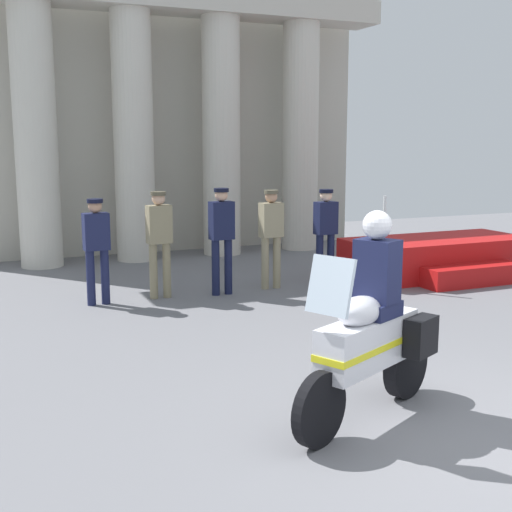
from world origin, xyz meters
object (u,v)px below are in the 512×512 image
Objects in this scene: reviewing_stand at (440,258)px; officer_in_row_0 at (97,243)px; officer_in_row_2 at (222,232)px; officer_in_row_4 at (326,229)px; motorcycle_with_rider at (372,333)px; officer_in_row_1 at (159,236)px; officer_in_row_3 at (271,231)px.

officer_in_row_0 is at bearing 177.94° from reviewing_stand.
officer_in_row_2 is 1.93m from officer_in_row_4.
motorcycle_with_rider reaches higher than officer_in_row_4.
officer_in_row_0 is at bearing -0.84° from officer_in_row_1.
motorcycle_with_rider reaches higher than reviewing_stand.
officer_in_row_0 is 0.85× the size of motorcycle_with_rider.
motorcycle_with_rider reaches higher than officer_in_row_1.
officer_in_row_2 is at bearing 166.71° from officer_in_row_1.
officer_in_row_0 is at bearing -7.09° from officer_in_row_2.
officer_in_row_1 is at bearing -7.04° from officer_in_row_4.
officer_in_row_1 is at bearing -110.17° from motorcycle_with_rider.
motorcycle_with_rider is (-4.77, -5.06, 0.46)m from reviewing_stand.
officer_in_row_4 is 5.72m from motorcycle_with_rider.
officer_in_row_3 is (1.93, -0.05, -0.02)m from officer_in_row_1.
officer_in_row_2 is 0.94m from officer_in_row_3.
officer_in_row_3 is 1.01× the size of officer_in_row_4.
reviewing_stand is 1.79× the size of motorcycle_with_rider.
officer_in_row_1 is at bearing -13.29° from officer_in_row_2.
officer_in_row_3 is 1.00m from officer_in_row_4.
motorcycle_with_rider is at bearing 101.98° from officer_in_row_0.
motorcycle_with_rider is (-0.47, -5.18, -0.24)m from officer_in_row_2.
officer_in_row_2 reaches higher than officer_in_row_1.
officer_in_row_1 is 0.98× the size of officer_in_row_2.
officer_in_row_2 is at bearing 2.67° from officer_in_row_3.
officer_in_row_1 is 2.93m from officer_in_row_4.
reviewing_stand is 6.33m from officer_in_row_0.
officer_in_row_2 is at bearing 178.39° from reviewing_stand.
motorcycle_with_rider is at bearing 71.07° from officer_in_row_3.
reviewing_stand is at bearing -159.07° from motorcycle_with_rider.
officer_in_row_2 is at bearing -3.77° from officer_in_row_4.
officer_in_row_2 is at bearing 172.91° from officer_in_row_0.
officer_in_row_2 is 5.21m from motorcycle_with_rider.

